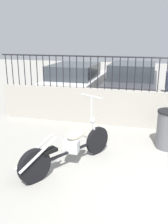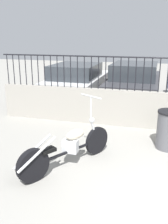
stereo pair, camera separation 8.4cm
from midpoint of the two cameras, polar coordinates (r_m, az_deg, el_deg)
The scene contains 4 objects.
low_wall at distance 6.75m, azimuth 18.15°, elevation 0.17°, with size 9.31×0.18×0.98m.
motorcycle_black at distance 4.60m, azimuth -4.86°, elevation -8.50°, with size 1.22×1.89×1.27m.
car_white at distance 9.46m, azimuth -2.22°, elevation 6.90°, with size 1.75×4.28×1.36m.
car_dark_grey at distance 9.52m, azimuth 10.76°, elevation 6.76°, with size 1.80×4.24×1.41m.
Camera 1 is at (-0.50, -3.37, 2.35)m, focal length 40.00 mm.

